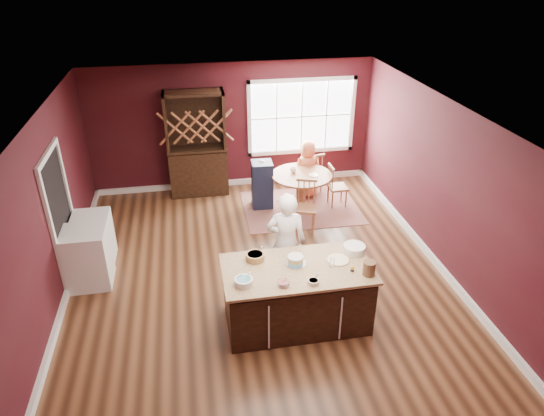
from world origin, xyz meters
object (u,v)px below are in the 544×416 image
Objects in this scene: seated_woman at (307,169)px; toddler at (261,167)px; chair_south at (305,206)px; dryer at (94,238)px; layer_cake at (295,260)px; kitchen_island at (297,296)px; chair_north at (313,171)px; baker at (286,243)px; dining_table at (301,184)px; chair_east at (338,185)px; high_chair at (262,184)px; hutch at (197,144)px; washer at (88,257)px.

toddler is (-1.00, -0.17, 0.19)m from seated_woman.
dryer is (-3.72, -0.37, -0.06)m from chair_south.
dryer is (-2.98, 2.01, -0.55)m from layer_cake.
kitchen_island is 0.55m from layer_cake.
kitchen_island reaches higher than dryer.
chair_north is 3.53× the size of toddler.
layer_cake is at bearing 101.05° from baker.
seated_woman is at bearing 64.22° from dining_table.
toddler is at bearing 5.39° from seated_woman.
chair_south is 1.39m from toddler.
dining_table is 4.63× the size of toddler.
high_chair reaches higher than chair_east.
kitchen_island is 2.07× the size of chair_south.
baker reaches higher than kitchen_island.
chair_south is at bearing 59.92° from chair_north.
high_chair is 0.46× the size of hutch.
baker is 3.52m from chair_north.
layer_cake is at bearing -33.97° from dryer.
seated_woman is at bearing 73.44° from layer_cake.
chair_south is 1.13× the size of dryer.
kitchen_island is 2.00× the size of high_chair.
chair_east is 0.41× the size of hutch.
seated_woman reaches higher than kitchen_island.
baker reaches higher than washer.
chair_east is 3.48× the size of toddler.
chair_south is (-0.12, -0.84, -0.05)m from dining_table.
dining_table is 0.79m from high_chair.
hutch is at bearing 104.68° from layer_cake.
baker is 1.34× the size of seated_woman.
chair_east is at bearing -13.54° from toddler.
chair_north is at bearing 22.84° from chair_east.
high_chair is at bearing 163.57° from dining_table.
dryer is (-3.09, -1.44, -0.08)m from high_chair.
baker is 3.10m from washer.
high_chair is at bearing 33.96° from washer.
layer_cake is (-0.86, -3.22, 0.45)m from dining_table.
dining_table is 0.97× the size of seated_woman.
layer_cake is 1.15× the size of toddler.
dryer is (-2.99, 2.11, -0.01)m from kitchen_island.
chair_south is 2.76m from hutch.
dining_table is 1.31× the size of chair_north.
baker reaches higher than chair_south.
toddler reaches higher than kitchen_island.
dining_table is 1.27× the size of washer.
dining_table is 0.73× the size of baker.
layer_cake reaches higher than high_chair.
high_chair is at bearing 12.26° from chair_north.
hutch reaches higher than washer.
baker is at bearing -108.41° from dining_table.
layer_cake is 3.64m from dryer.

